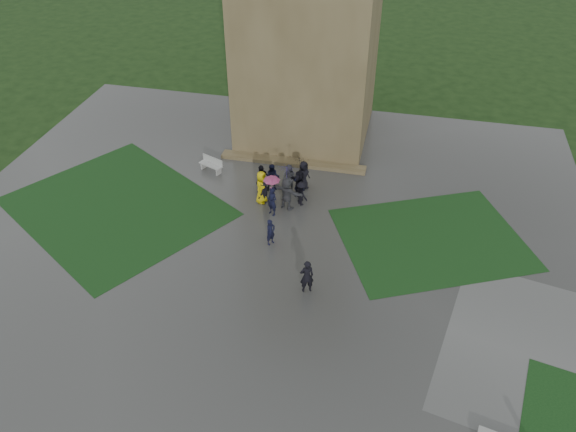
# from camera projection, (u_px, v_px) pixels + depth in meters

# --- Properties ---
(ground) EXTENTS (120.00, 120.00, 0.00)m
(ground) POSITION_uv_depth(u_px,v_px,m) (244.00, 279.00, 26.30)
(ground) COLOR black
(plaza) EXTENTS (34.00, 34.00, 0.02)m
(plaza) POSITION_uv_depth(u_px,v_px,m) (255.00, 252.00, 27.85)
(plaza) COLOR #343432
(plaza) RESTS_ON ground
(lawn_inset_left) EXTENTS (14.10, 13.46, 0.01)m
(lawn_inset_left) POSITION_uv_depth(u_px,v_px,m) (117.00, 207.00, 30.91)
(lawn_inset_left) COLOR black
(lawn_inset_left) RESTS_ON plaza
(lawn_inset_right) EXTENTS (11.12, 10.15, 0.01)m
(lawn_inset_right) POSITION_uv_depth(u_px,v_px,m) (431.00, 239.00, 28.67)
(lawn_inset_right) COLOR black
(lawn_inset_right) RESTS_ON plaza
(tower_plinth) EXTENTS (9.00, 0.80, 0.22)m
(tower_plinth) POSITION_uv_depth(u_px,v_px,m) (293.00, 162.00, 34.49)
(tower_plinth) COLOR brown
(tower_plinth) RESTS_ON plaza
(bench) EXTENTS (1.58, 1.01, 0.88)m
(bench) POSITION_uv_depth(u_px,v_px,m) (211.00, 164.00, 33.63)
(bench) COLOR #A9A8A4
(bench) RESTS_ON plaza
(visitor_cluster) EXTENTS (3.36, 3.75, 2.67)m
(visitor_cluster) POSITION_uv_depth(u_px,v_px,m) (285.00, 184.00, 30.72)
(visitor_cluster) COLOR black
(visitor_cluster) RESTS_ON plaza
(pedestrian_mid) EXTENTS (0.58, 0.63, 1.45)m
(pedestrian_mid) POSITION_uv_depth(u_px,v_px,m) (271.00, 232.00, 27.96)
(pedestrian_mid) COLOR black
(pedestrian_mid) RESTS_ON plaza
(pedestrian_near) EXTENTS (0.76, 0.65, 1.75)m
(pedestrian_near) POSITION_uv_depth(u_px,v_px,m) (307.00, 276.00, 25.16)
(pedestrian_near) COLOR black
(pedestrian_near) RESTS_ON plaza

